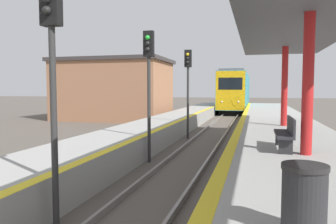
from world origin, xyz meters
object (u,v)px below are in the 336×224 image
(trash_bin, at_px, (304,199))
(signal_mid, at_px, (149,71))
(signal_far, at_px, (188,77))
(bench, at_px, (286,132))
(train, at_px, (236,91))
(signal_near, at_px, (52,55))

(trash_bin, bearing_deg, signal_mid, 121.14)
(signal_far, relative_size, bench, 2.66)
(signal_far, bearing_deg, trash_bin, -72.69)
(train, relative_size, trash_bin, 24.82)
(signal_far, xyz_separation_m, bench, (4.29, -7.19, -1.84))
(signal_mid, xyz_separation_m, signal_far, (0.23, 5.83, 0.00))
(signal_near, relative_size, signal_mid, 1.00)
(train, xyz_separation_m, signal_far, (-1.11, -25.04, 0.90))
(train, bearing_deg, signal_near, -91.98)
(signal_near, height_order, bench, signal_near)
(signal_near, distance_m, signal_far, 11.66)
(signal_near, relative_size, signal_far, 1.00)
(train, relative_size, bench, 11.77)
(signal_near, xyz_separation_m, trash_bin, (4.16, -1.18, -1.91))
(train, bearing_deg, trash_bin, -85.64)
(train, relative_size, signal_near, 4.43)
(signal_mid, height_order, signal_far, same)
(signal_mid, distance_m, bench, 5.07)
(train, xyz_separation_m, bench, (3.18, -32.23, -0.94))
(signal_near, xyz_separation_m, signal_mid, (-0.08, 5.83, 0.00))
(signal_near, height_order, trash_bin, signal_near)
(trash_bin, relative_size, bench, 0.47)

